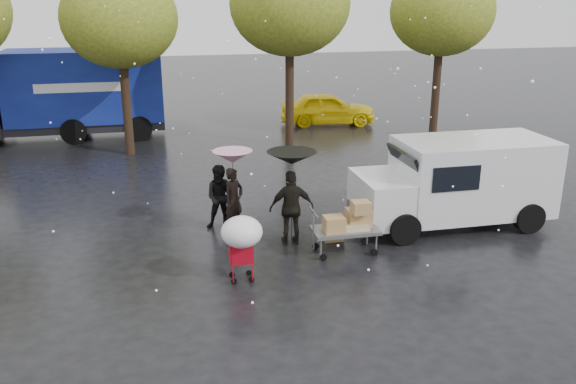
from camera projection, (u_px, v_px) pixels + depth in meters
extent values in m
plane|color=black|center=(281.00, 255.00, 13.87)|extent=(90.00, 90.00, 0.00)
imported|color=black|center=(234.00, 200.00, 14.98)|extent=(0.71, 0.68, 1.63)
imported|color=black|center=(221.00, 197.00, 15.18)|extent=(0.89, 0.74, 1.64)
imported|color=black|center=(292.00, 208.00, 14.22)|extent=(1.07, 0.48, 1.79)
cylinder|color=#4C4C4C|center=(234.00, 195.00, 14.93)|extent=(0.02, 0.02, 1.92)
cone|color=#C14F83|center=(233.00, 157.00, 14.63)|extent=(0.97, 0.97, 0.30)
sphere|color=#4C4C4C|center=(232.00, 156.00, 14.62)|extent=(0.06, 0.06, 0.06)
cylinder|color=#4C4C4C|center=(292.00, 202.00, 14.17)|extent=(0.02, 0.02, 2.10)
cone|color=black|center=(292.00, 158.00, 13.84)|extent=(1.15, 1.15, 0.30)
sphere|color=#4C4C4C|center=(292.00, 157.00, 13.83)|extent=(0.06, 0.06, 0.06)
cube|color=slate|center=(345.00, 230.00, 13.82)|extent=(1.50, 0.80, 0.08)
cylinder|color=slate|center=(313.00, 223.00, 13.58)|extent=(0.04, 0.04, 0.60)
cube|color=#9B6E44|center=(359.00, 218.00, 13.91)|extent=(0.55, 0.45, 0.40)
cube|color=#9B6E44|center=(334.00, 224.00, 13.60)|extent=(0.45, 0.40, 0.35)
cube|color=#9B6E44|center=(361.00, 207.00, 13.56)|extent=(0.40, 0.35, 0.28)
cube|color=tan|center=(347.00, 226.00, 13.80)|extent=(0.90, 0.55, 0.12)
cylinder|color=black|center=(323.00, 257.00, 13.55)|extent=(0.16, 0.05, 0.16)
cylinder|color=black|center=(316.00, 246.00, 14.14)|extent=(0.16, 0.05, 0.16)
cylinder|color=black|center=(374.00, 252.00, 13.80)|extent=(0.16, 0.05, 0.16)
cylinder|color=black|center=(365.00, 242.00, 14.39)|extent=(0.16, 0.05, 0.16)
cube|color=#B10A1B|center=(241.00, 251.00, 12.48)|extent=(0.47, 0.41, 0.45)
cylinder|color=#B10A1B|center=(242.00, 238.00, 12.18)|extent=(0.42, 0.02, 0.02)
cylinder|color=#4C4C4C|center=(242.00, 241.00, 12.20)|extent=(0.02, 0.02, 0.60)
ellipsoid|color=white|center=(242.00, 232.00, 12.14)|extent=(0.84, 0.84, 0.63)
cylinder|color=black|center=(234.00, 281.00, 12.48)|extent=(0.12, 0.04, 0.12)
cylinder|color=black|center=(232.00, 275.00, 12.77)|extent=(0.12, 0.04, 0.12)
cylinder|color=black|center=(251.00, 280.00, 12.55)|extent=(0.12, 0.04, 0.12)
cylinder|color=black|center=(249.00, 273.00, 12.85)|extent=(0.12, 0.04, 0.12)
cube|color=silver|center=(473.00, 176.00, 15.42)|extent=(3.80, 2.00, 1.90)
cube|color=silver|center=(383.00, 198.00, 15.05)|extent=(1.20, 1.95, 1.10)
cube|color=black|center=(406.00, 163.00, 14.89)|extent=(0.37, 1.70, 0.67)
cube|color=slate|center=(361.00, 215.00, 15.06)|extent=(0.12, 1.90, 0.25)
cylinder|color=black|center=(404.00, 229.00, 14.36)|extent=(0.76, 0.28, 0.76)
cylinder|color=black|center=(376.00, 203.00, 16.11)|extent=(0.76, 0.28, 0.76)
cylinder|color=black|center=(529.00, 218.00, 15.05)|extent=(0.76, 0.28, 0.76)
cylinder|color=black|center=(489.00, 194.00, 16.81)|extent=(0.76, 0.28, 0.76)
cube|color=navy|center=(85.00, 85.00, 24.33)|extent=(6.00, 2.50, 2.80)
cube|color=black|center=(63.00, 125.00, 24.61)|extent=(8.00, 2.30, 0.35)
cube|color=silver|center=(82.00, 88.00, 23.13)|extent=(3.50, 0.03, 0.35)
cylinder|color=black|center=(140.00, 128.00, 24.19)|extent=(1.00, 0.30, 1.00)
cylinder|color=black|center=(140.00, 117.00, 26.32)|extent=(1.00, 0.30, 1.00)
cube|color=#9B6E44|center=(389.00, 220.00, 15.34)|extent=(0.53, 0.43, 0.47)
cube|color=#9B6E44|center=(333.00, 232.00, 14.66)|extent=(0.50, 0.40, 0.37)
imported|color=yellow|center=(328.00, 108.00, 27.09)|extent=(4.38, 2.29, 1.42)
cylinder|color=black|center=(126.00, 93.00, 21.68)|extent=(0.32, 0.32, 4.48)
ellipsoid|color=#4B5C1A|center=(119.00, 18.00, 20.87)|extent=(4.00, 4.00, 3.40)
cylinder|color=black|center=(290.00, 82.00, 22.88)|extent=(0.32, 0.32, 4.90)
ellipsoid|color=#4B5C1A|center=(290.00, 4.00, 21.99)|extent=(4.40, 4.40, 3.74)
cylinder|color=black|center=(437.00, 80.00, 24.18)|extent=(0.32, 0.32, 4.62)
ellipsoid|color=#4B5C1A|center=(442.00, 11.00, 23.35)|extent=(4.00, 4.00, 3.40)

